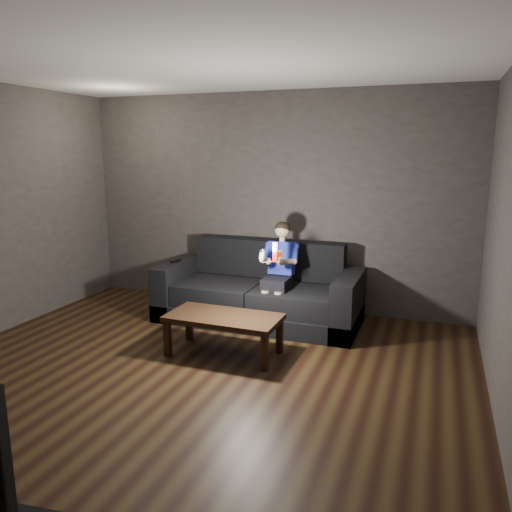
% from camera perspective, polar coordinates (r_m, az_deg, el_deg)
% --- Properties ---
extents(floor, '(5.00, 5.00, 0.00)m').
position_cam_1_polar(floor, '(4.47, -8.97, -14.53)').
color(floor, black).
rests_on(floor, ground).
extents(back_wall, '(5.00, 0.04, 2.70)m').
position_cam_1_polar(back_wall, '(6.33, 1.70, 6.21)').
color(back_wall, '#373330').
rests_on(back_wall, ground).
extents(ceiling, '(5.00, 5.00, 0.02)m').
position_cam_1_polar(ceiling, '(4.07, -10.29, 21.91)').
color(ceiling, silver).
rests_on(ceiling, back_wall).
extents(sofa, '(2.36, 1.02, 0.91)m').
position_cam_1_polar(sofa, '(5.93, 0.39, -4.56)').
color(sofa, black).
rests_on(sofa, floor).
extents(child, '(0.42, 0.52, 1.04)m').
position_cam_1_polar(child, '(5.67, 2.69, -0.82)').
color(child, black).
rests_on(child, sofa).
extents(wii_remote_red, '(0.06, 0.08, 0.21)m').
position_cam_1_polar(wii_remote_red, '(5.23, 2.22, 0.44)').
color(wii_remote_red, red).
rests_on(wii_remote_red, child).
extents(nunchuk_white, '(0.08, 0.10, 0.15)m').
position_cam_1_polar(nunchuk_white, '(5.29, 0.67, 0.06)').
color(nunchuk_white, white).
rests_on(nunchuk_white, child).
extents(wii_remote_black, '(0.06, 0.16, 0.03)m').
position_cam_1_polar(wii_remote_black, '(6.20, -9.15, -0.56)').
color(wii_remote_black, black).
rests_on(wii_remote_black, sofa).
extents(coffee_table, '(1.12, 0.57, 0.40)m').
position_cam_1_polar(coffee_table, '(4.94, -3.70, -7.38)').
color(coffee_table, black).
rests_on(coffee_table, floor).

